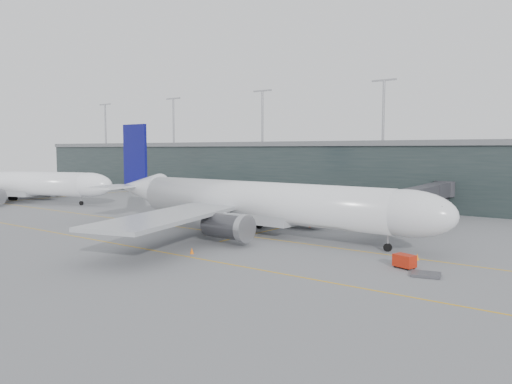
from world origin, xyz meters
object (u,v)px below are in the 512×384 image
Objects in this scene: jet_bridge at (424,195)px; gse_cart at (404,261)px; main_aircraft at (254,202)px; second_aircraft at (9,183)px.

jet_bridge is 17.07× the size of gse_cart.
main_aircraft is at bearing -124.73° from jet_bridge.
jet_bridge is at bearing 58.39° from main_aircraft.
jet_bridge reaches higher than gse_cart.
main_aircraft is 28.63m from gse_cart.
jet_bridge is 97.80m from second_aircraft.
second_aircraft reaches higher than jet_bridge.
gse_cart is (27.16, -8.03, -4.18)m from main_aircraft.
main_aircraft is 1.09× the size of second_aircraft.
second_aircraft is at bearing -178.95° from main_aircraft.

